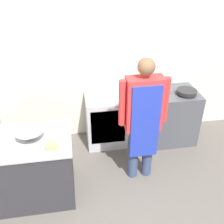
% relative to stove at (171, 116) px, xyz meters
% --- Properties ---
extents(wall_back, '(8.00, 0.05, 2.70)m').
position_rel_stove_xyz_m(wall_back, '(-1.19, 0.40, 0.90)').
color(wall_back, silver).
rests_on(wall_back, ground_plane).
extents(prep_counter, '(1.10, 0.80, 0.87)m').
position_rel_stove_xyz_m(prep_counter, '(-2.21, -0.90, -0.01)').
color(prep_counter, '#2D2D33').
rests_on(prep_counter, ground_plane).
extents(stove, '(0.76, 0.66, 0.91)m').
position_rel_stove_xyz_m(stove, '(0.00, 0.00, 0.00)').
color(stove, '#4C4F56').
rests_on(stove, ground_plane).
extents(fridge_unit, '(0.64, 0.56, 0.84)m').
position_rel_stove_xyz_m(fridge_unit, '(-1.10, 0.07, -0.02)').
color(fridge_unit, silver).
rests_on(fridge_unit, ground_plane).
extents(person_cook, '(0.64, 0.24, 1.76)m').
position_rel_stove_xyz_m(person_cook, '(-0.74, -0.80, 0.56)').
color(person_cook, '#38476B').
rests_on(person_cook, ground_plane).
extents(mixing_bowl, '(0.34, 0.34, 0.12)m').
position_rel_stove_xyz_m(mixing_bowl, '(-2.14, -0.89, 0.48)').
color(mixing_bowl, '#9EA0A8').
rests_on(mixing_bowl, prep_counter).
extents(plastic_tub, '(0.11, 0.11, 0.08)m').
position_rel_stove_xyz_m(plastic_tub, '(-1.88, -1.10, 0.46)').
color(plastic_tub, '#D8B266').
rests_on(plastic_tub, prep_counter).
extents(stock_pot, '(0.24, 0.24, 0.21)m').
position_rel_stove_xyz_m(stock_pot, '(-0.17, 0.12, 0.57)').
color(stock_pot, '#9EA0A8').
rests_on(stock_pot, stove).
extents(saute_pan, '(0.31, 0.31, 0.06)m').
position_rel_stove_xyz_m(saute_pan, '(0.15, -0.11, 0.49)').
color(saute_pan, '#262628').
rests_on(saute_pan, stove).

